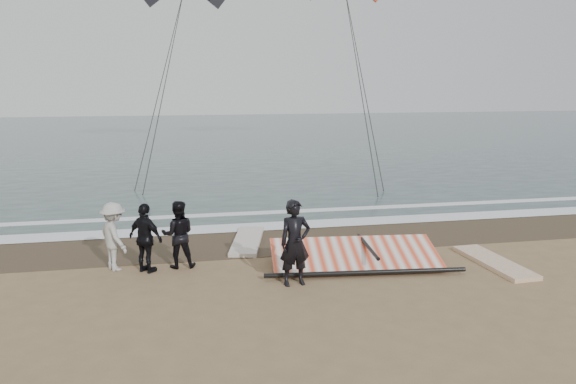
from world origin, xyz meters
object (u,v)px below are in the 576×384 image
man_main (295,243)px  board_white (494,262)px  board_cream (247,241)px  sail_rig (350,256)px

man_main → board_white: 4.87m
board_cream → sail_rig: sail_rig is taller
sail_rig → board_white: bearing=-11.4°
sail_rig → man_main: bearing=-146.0°
board_cream → sail_rig: 3.04m
man_main → sail_rig: 1.97m
board_white → sail_rig: sail_rig is taller
board_white → sail_rig: size_ratio=0.56×
board_cream → sail_rig: (2.11, -2.18, 0.14)m
board_white → sail_rig: 3.33m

